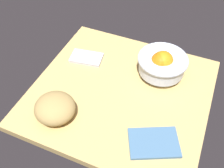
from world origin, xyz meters
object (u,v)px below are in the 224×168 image
(napkin_folded, at_px, (87,58))
(napkin_spare, at_px, (154,143))
(bread_loaf, at_px, (55,108))
(fruit_bowl, at_px, (162,63))

(napkin_folded, relative_size, napkin_spare, 0.83)
(bread_loaf, bearing_deg, fruit_bowl, -129.68)
(bread_loaf, xyz_separation_m, napkin_spare, (-0.34, -0.02, -0.03))
(bread_loaf, distance_m, napkin_folded, 0.30)
(bread_loaf, height_order, napkin_spare, bread_loaf)
(fruit_bowl, distance_m, napkin_spare, 0.32)
(napkin_folded, distance_m, napkin_spare, 0.46)
(napkin_folded, xyz_separation_m, napkin_spare, (-0.37, 0.27, -0.00))
(fruit_bowl, relative_size, napkin_folded, 1.46)
(bread_loaf, bearing_deg, napkin_folded, -83.35)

